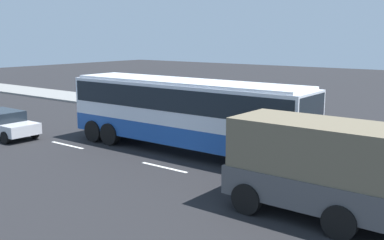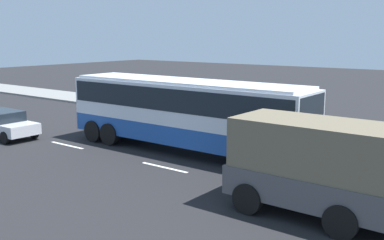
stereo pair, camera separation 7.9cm
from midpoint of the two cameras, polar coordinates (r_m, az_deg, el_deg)
ground_plane at (r=21.59m, az=-2.07°, el=-3.72°), size 120.00×120.00×0.00m
sidewalk_curb at (r=28.68m, az=9.04°, el=-0.11°), size 80.00×4.00×0.15m
lane_centreline at (r=20.33m, az=-8.77°, el=-4.73°), size 33.78×0.16×0.01m
coach_bus at (r=20.73m, az=-0.88°, el=1.58°), size 12.32×2.76×3.36m
cargo_truck at (r=13.48m, az=20.39°, el=-6.29°), size 7.93×2.59×2.89m
car_silver_hatch at (r=26.10m, az=-22.78°, el=-0.34°), size 4.42×1.86×1.42m
pedestrian_at_crossing at (r=26.70m, az=11.90°, el=1.37°), size 0.32×0.32×1.74m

